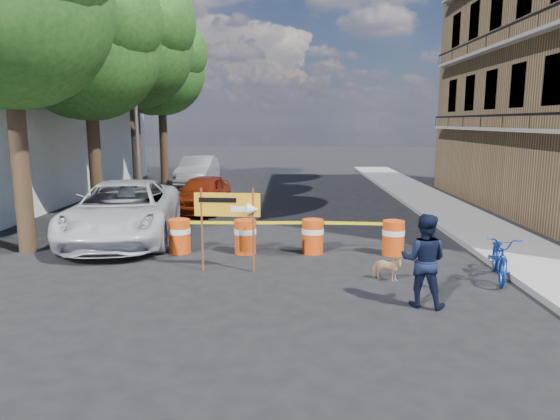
{
  "coord_description": "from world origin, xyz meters",
  "views": [
    {
      "loc": [
        0.14,
        -10.81,
        3.42
      ],
      "look_at": [
        -0.06,
        1.16,
        1.3
      ],
      "focal_mm": 32.0,
      "sensor_mm": 36.0,
      "label": 1
    }
  ],
  "objects_px": {
    "sedan_silver": "(198,171)",
    "bicycle": "(502,236)",
    "barrel_mid_right": "(313,236)",
    "barrel_mid_left": "(245,236)",
    "barrel_far_right": "(393,237)",
    "detour_sign": "(236,211)",
    "pedestrian": "(424,260)",
    "suv_white": "(123,211)",
    "barrel_far_left": "(180,235)",
    "dog": "(387,268)",
    "sedan_red": "(203,193)"
  },
  "relations": [
    {
      "from": "barrel_far_left",
      "to": "barrel_far_right",
      "type": "distance_m",
      "value": 5.6
    },
    {
      "from": "barrel_far_right",
      "to": "sedan_silver",
      "type": "xyz_separation_m",
      "value": [
        -7.67,
        14.47,
        0.32
      ]
    },
    {
      "from": "pedestrian",
      "to": "dog",
      "type": "bearing_deg",
      "value": -56.14
    },
    {
      "from": "barrel_far_left",
      "to": "detour_sign",
      "type": "distance_m",
      "value": 2.56
    },
    {
      "from": "detour_sign",
      "to": "pedestrian",
      "type": "distance_m",
      "value": 4.29
    },
    {
      "from": "barrel_far_right",
      "to": "bicycle",
      "type": "height_order",
      "value": "bicycle"
    },
    {
      "from": "barrel_far_left",
      "to": "detour_sign",
      "type": "bearing_deg",
      "value": -44.77
    },
    {
      "from": "detour_sign",
      "to": "pedestrian",
      "type": "bearing_deg",
      "value": -25.17
    },
    {
      "from": "barrel_far_right",
      "to": "sedan_red",
      "type": "xyz_separation_m",
      "value": [
        -6.04,
        6.43,
        0.22
      ]
    },
    {
      "from": "suv_white",
      "to": "barrel_mid_left",
      "type": "bearing_deg",
      "value": -30.11
    },
    {
      "from": "detour_sign",
      "to": "bicycle",
      "type": "relative_size",
      "value": 1.0
    },
    {
      "from": "barrel_mid_left",
      "to": "barrel_mid_right",
      "type": "relative_size",
      "value": 1.0
    },
    {
      "from": "barrel_far_right",
      "to": "sedan_red",
      "type": "distance_m",
      "value": 8.82
    },
    {
      "from": "barrel_far_right",
      "to": "detour_sign",
      "type": "relative_size",
      "value": 0.46
    },
    {
      "from": "barrel_mid_left",
      "to": "suv_white",
      "type": "height_order",
      "value": "suv_white"
    },
    {
      "from": "barrel_mid_left",
      "to": "dog",
      "type": "distance_m",
      "value": 3.98
    },
    {
      "from": "barrel_far_left",
      "to": "barrel_mid_right",
      "type": "bearing_deg",
      "value": 0.57
    },
    {
      "from": "barrel_far_left",
      "to": "suv_white",
      "type": "height_order",
      "value": "suv_white"
    },
    {
      "from": "barrel_far_left",
      "to": "dog",
      "type": "bearing_deg",
      "value": -24.44
    },
    {
      "from": "sedan_red",
      "to": "barrel_far_right",
      "type": "bearing_deg",
      "value": -41.83
    },
    {
      "from": "bicycle",
      "to": "sedan_silver",
      "type": "xyz_separation_m",
      "value": [
        -9.6,
        16.44,
        -0.18
      ]
    },
    {
      "from": "pedestrian",
      "to": "bicycle",
      "type": "height_order",
      "value": "bicycle"
    },
    {
      "from": "suv_white",
      "to": "pedestrian",
      "type": "bearing_deg",
      "value": -43.05
    },
    {
      "from": "sedan_silver",
      "to": "bicycle",
      "type": "bearing_deg",
      "value": -58.73
    },
    {
      "from": "sedan_silver",
      "to": "barrel_mid_right",
      "type": "bearing_deg",
      "value": -67.69
    },
    {
      "from": "barrel_far_left",
      "to": "sedan_red",
      "type": "xyz_separation_m",
      "value": [
        -0.44,
        6.32,
        0.22
      ]
    },
    {
      "from": "sedan_red",
      "to": "bicycle",
      "type": "bearing_deg",
      "value": -41.58
    },
    {
      "from": "suv_white",
      "to": "barrel_far_left",
      "type": "bearing_deg",
      "value": -45.26
    },
    {
      "from": "detour_sign",
      "to": "barrel_far_right",
      "type": "bearing_deg",
      "value": 26.1
    },
    {
      "from": "barrel_far_left",
      "to": "bicycle",
      "type": "xyz_separation_m",
      "value": [
        7.52,
        -2.08,
        0.5
      ]
    },
    {
      "from": "suv_white",
      "to": "sedan_red",
      "type": "relative_size",
      "value": 1.49
    },
    {
      "from": "barrel_far_left",
      "to": "sedan_red",
      "type": "relative_size",
      "value": 0.22
    },
    {
      "from": "bicycle",
      "to": "sedan_silver",
      "type": "distance_m",
      "value": 19.04
    },
    {
      "from": "barrel_far_left",
      "to": "sedan_red",
      "type": "distance_m",
      "value": 6.34
    },
    {
      "from": "barrel_mid_right",
      "to": "dog",
      "type": "height_order",
      "value": "barrel_mid_right"
    },
    {
      "from": "barrel_far_left",
      "to": "bicycle",
      "type": "relative_size",
      "value": 0.46
    },
    {
      "from": "barrel_mid_left",
      "to": "dog",
      "type": "height_order",
      "value": "barrel_mid_left"
    },
    {
      "from": "detour_sign",
      "to": "sedan_red",
      "type": "height_order",
      "value": "detour_sign"
    },
    {
      "from": "barrel_mid_left",
      "to": "barrel_far_right",
      "type": "height_order",
      "value": "same"
    },
    {
      "from": "detour_sign",
      "to": "sedan_silver",
      "type": "relative_size",
      "value": 0.41
    },
    {
      "from": "barrel_far_left",
      "to": "barrel_far_right",
      "type": "relative_size",
      "value": 1.0
    },
    {
      "from": "detour_sign",
      "to": "suv_white",
      "type": "height_order",
      "value": "detour_sign"
    },
    {
      "from": "barrel_mid_right",
      "to": "barrel_far_right",
      "type": "xyz_separation_m",
      "value": [
        2.08,
        -0.14,
        0.0
      ]
    },
    {
      "from": "barrel_mid_right",
      "to": "dog",
      "type": "bearing_deg",
      "value": -57.0
    },
    {
      "from": "barrel_mid_right",
      "to": "barrel_mid_left",
      "type": "bearing_deg",
      "value": -178.12
    },
    {
      "from": "barrel_mid_left",
      "to": "sedan_silver",
      "type": "bearing_deg",
      "value": 104.86
    },
    {
      "from": "dog",
      "to": "sedan_red",
      "type": "height_order",
      "value": "sedan_red"
    },
    {
      "from": "barrel_far_left",
      "to": "sedan_red",
      "type": "height_order",
      "value": "sedan_red"
    },
    {
      "from": "detour_sign",
      "to": "pedestrian",
      "type": "height_order",
      "value": "detour_sign"
    },
    {
      "from": "detour_sign",
      "to": "sedan_silver",
      "type": "height_order",
      "value": "detour_sign"
    }
  ]
}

